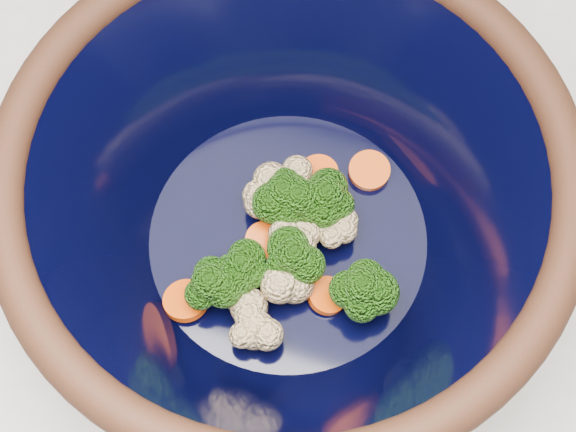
# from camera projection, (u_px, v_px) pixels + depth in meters

# --- Properties ---
(counter) EXTENTS (1.20, 1.20, 0.90)m
(counter) POSITION_uv_depth(u_px,v_px,m) (238.00, 411.00, 1.02)
(counter) COLOR beige
(counter) RESTS_ON ground
(mixing_bowl) EXTENTS (0.46, 0.46, 0.16)m
(mixing_bowl) POSITION_uv_depth(u_px,v_px,m) (288.00, 207.00, 0.54)
(mixing_bowl) COLOR black
(mixing_bowl) RESTS_ON counter
(vegetable_pile) EXTENTS (0.15, 0.18, 0.05)m
(vegetable_pile) POSITION_uv_depth(u_px,v_px,m) (290.00, 240.00, 0.56)
(vegetable_pile) COLOR #608442
(vegetable_pile) RESTS_ON mixing_bowl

